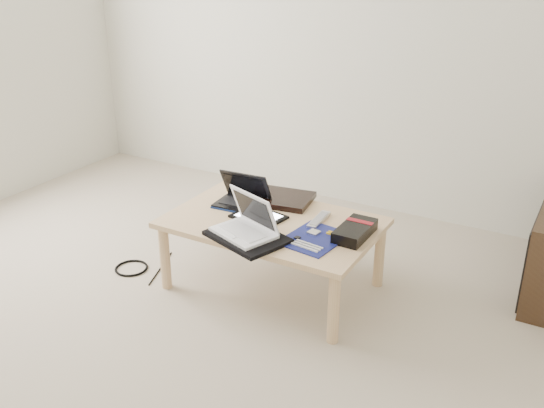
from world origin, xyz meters
The scene contains 13 objects.
ground centered at (0.00, 0.00, 0.00)m, with size 4.00×4.00×0.00m, color #AFA08E.
coffee_table centered at (0.35, 0.69, 0.35)m, with size 1.10×0.70×0.40m.
book centered at (0.27, 0.94, 0.42)m, with size 0.36×0.31×0.03m.
netbook centered at (0.11, 0.78, 0.44)m, with size 0.30×0.23×0.19m.
tablet centered at (0.27, 0.68, 0.41)m, with size 0.29×0.24×0.01m.
remote centered at (0.57, 0.79, 0.41)m, with size 0.06×0.22×0.02m.
neoprene_sleeve centered at (0.35, 0.44, 0.41)m, with size 0.38×0.28×0.02m, color black.
white_laptop centered at (0.33, 0.46, 0.46)m, with size 0.36×0.30×0.21m.
motherboard centered at (0.64, 0.60, 0.40)m, with size 0.30×0.36×0.02m.
gpu_box centered at (0.80, 0.72, 0.43)m, with size 0.14×0.28×0.06m.
cable_coil centered at (0.21, 0.68, 0.41)m, with size 0.11×0.11×0.01m, color black.
floor_cable_coil centered at (-0.46, 0.44, 0.01)m, with size 0.19×0.19×0.01m, color black.
floor_cable_trail centered at (-0.31, 0.53, 0.00)m, with size 0.01×0.01×0.39m, color black.
Camera 1 is at (1.79, -1.83, 1.75)m, focal length 40.00 mm.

